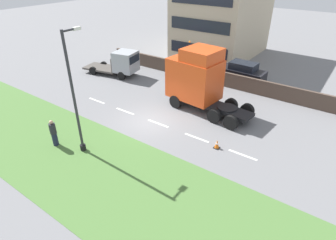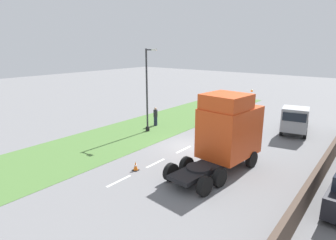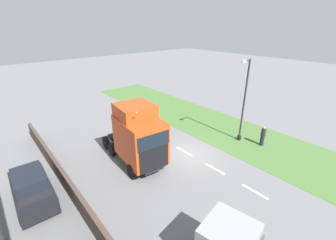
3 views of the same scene
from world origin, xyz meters
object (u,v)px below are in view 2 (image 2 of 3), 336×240
traffic_cone_lead (136,166)px  lorry_cab (227,131)px  flatbed_truck (295,120)px  pedestrian (156,117)px  lamp_post (148,95)px

traffic_cone_lead → lorry_cab: bearing=43.7°
flatbed_truck → pedestrian: bearing=12.8°
lorry_cab → flatbed_truck: (1.58, 9.48, -1.03)m
lorry_cab → traffic_cone_lead: bearing=-130.4°
lorry_cab → flatbed_truck: 9.67m
traffic_cone_lead → pedestrian: bearing=123.7°
flatbed_truck → pedestrian: size_ratio=3.36×
lorry_cab → traffic_cone_lead: size_ratio=12.05×
lamp_post → pedestrian: bearing=110.9°
lamp_post → traffic_cone_lead: 8.75m
lamp_post → traffic_cone_lead: size_ratio=12.47×
lorry_cab → pedestrian: size_ratio=3.93×
flatbed_truck → pedestrian: flatbed_truck is taller
flatbed_truck → pedestrian: 12.36m
lamp_post → traffic_cone_lead: (4.90, -6.58, -3.04)m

